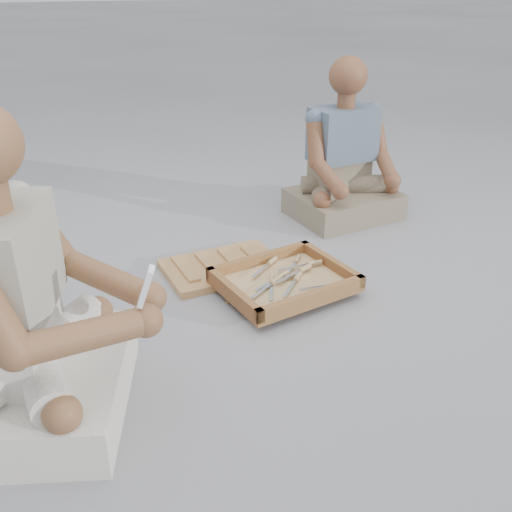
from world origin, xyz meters
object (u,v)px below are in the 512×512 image
object	(u,v)px
companion	(345,166)
craftsman	(30,320)
carved_panel	(223,267)
tool_tray	(284,281)

from	to	relation	value
companion	craftsman	bearing A→B (deg)	26.06
carved_panel	craftsman	xyz separation A→B (m)	(-0.81, -0.74, 0.32)
carved_panel	tool_tray	xyz separation A→B (m)	(0.20, -0.30, 0.04)
craftsman	carved_panel	bearing A→B (deg)	147.41
carved_panel	companion	world-z (taller)	companion
tool_tray	companion	distance (m)	1.02
tool_tray	craftsman	size ratio (longest dim) A/B	0.64
tool_tray	companion	xyz separation A→B (m)	(0.66, 0.75, 0.24)
carved_panel	tool_tray	world-z (taller)	tool_tray
carved_panel	companion	distance (m)	1.01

